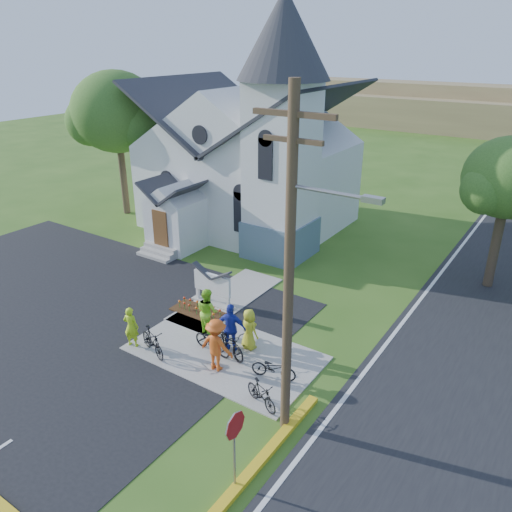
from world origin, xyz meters
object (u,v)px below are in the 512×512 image
Objects in this scene: cyclist_2 at (231,328)px; cyclist_3 at (216,345)px; church_sign at (212,284)px; bike_1 at (152,341)px; cyclist_0 at (131,327)px; bike_3 at (261,394)px; stop_sign at (235,435)px; bike_0 at (212,341)px; bike_4 at (274,368)px; utility_pole at (291,264)px; cyclist_4 at (249,329)px; bike_2 at (229,342)px; cyclist_1 at (207,311)px.

cyclist_3 reaches higher than cyclist_2.
church_sign is 4.29m from bike_1.
cyclist_3 is (3.58, 0.63, 0.17)m from cyclist_0.
bike_3 is (4.91, -0.16, -0.07)m from bike_1.
cyclist_3 is at bearing 92.90° from bike_3.
stop_sign is at bearing 138.99° from cyclist_0.
bike_0 is 0.87m from cyclist_2.
cyclist_0 is 1.09× the size of bike_3.
utility_pole is at bearing -153.17° from bike_4.
church_sign is at bearing 131.88° from stop_sign.
cyclist_3 is at bearing 97.35° from cyclist_4.
cyclist_2 is 1.22× the size of bike_4.
cyclist_4 is (-3.28, 2.77, -4.54)m from utility_pole.
cyclist_3 is (0.21, -0.98, 0.47)m from bike_2.
bike_1 is (-6.09, 3.16, -1.21)m from stop_sign.
cyclist_4 is 2.07m from bike_4.
cyclist_1 is at bearing 152.28° from utility_pole.
utility_pole is 6.13× the size of cyclist_0.
stop_sign is 6.48m from cyclist_4.
cyclist_4 is at bearing 61.98° from bike_3.
bike_0 is at bearing 157.27° from utility_pole.
bike_4 is at bearing 175.81° from cyclist_0.
cyclist_4 is at bearing -150.12° from cyclist_2.
stop_sign is at bearing 151.12° from cyclist_1.
cyclist_3 is 2.55m from bike_3.
stop_sign is 1.52× the size of cyclist_4.
cyclist_3 is at bearing 163.09° from utility_pole.
cyclist_3 is (-3.55, 3.76, -0.75)m from stop_sign.
cyclist_4 is (3.78, 2.33, -0.00)m from cyclist_0.
cyclist_0 is 5.97m from bike_3.
bike_1 is (-6.02, 0.46, -4.83)m from utility_pole.
bike_0 is 1.09× the size of bike_4.
bike_2 is 1.31× the size of bike_3.
cyclist_0 is at bearing 176.50° from utility_pole.
bike_0 is 2.72m from bike_4.
bike_3 is (4.17, -2.47, -0.50)m from cyclist_1.
bike_4 is at bearing -53.65° from bike_1.
utility_pole is 7.73m from bike_1.
bike_3 is (2.58, -1.74, -0.06)m from bike_2.
bike_2 is (2.87, -2.66, -0.46)m from church_sign.
bike_1 is 0.88× the size of cyclist_3.
cyclist_0 is 3.64m from cyclist_3.
cyclist_0 reaches higher than bike_3.
cyclist_4 is 1.03× the size of bike_4.
bike_2 is (1.58, -0.74, -0.44)m from cyclist_1.
utility_pole is at bearing -106.55° from bike_0.
cyclist_1 is 0.97× the size of cyclist_3.
utility_pole is 6.18m from cyclist_2.
church_sign is 3.81m from cyclist_4.
bike_3 is (2.37, -0.76, -0.53)m from cyclist_3.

